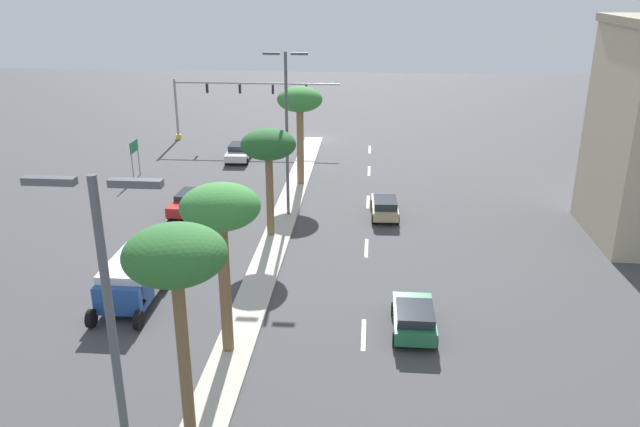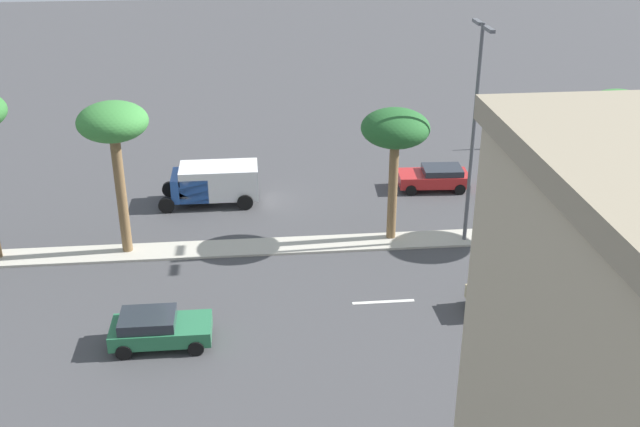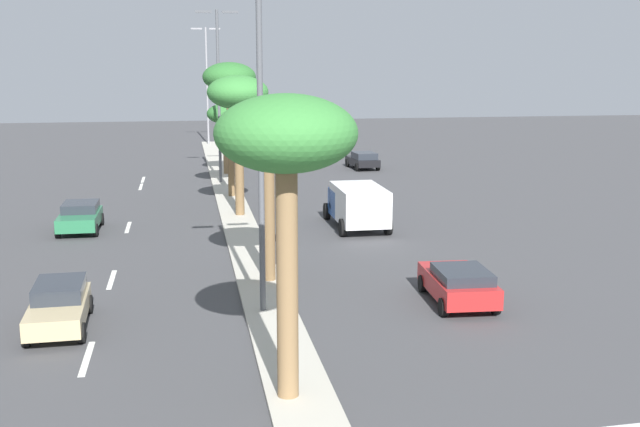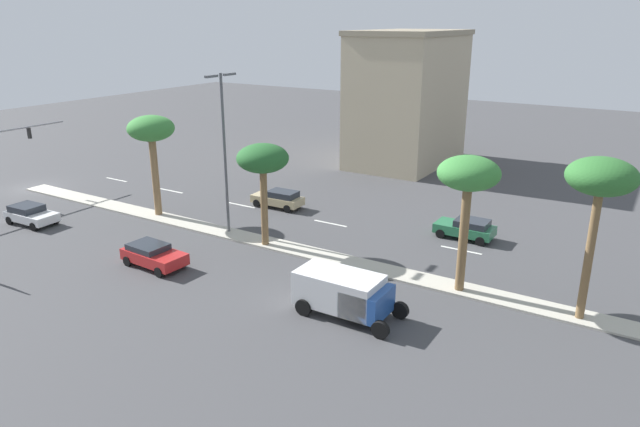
{
  "view_description": "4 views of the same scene",
  "coord_description": "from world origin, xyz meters",
  "px_view_note": "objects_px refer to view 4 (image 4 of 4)",
  "views": [
    {
      "loc": [
        -5.86,
        63.79,
        15.69
      ],
      "look_at": [
        -3.27,
        32.28,
        3.86
      ],
      "focal_mm": 35.62,
      "sensor_mm": 36.0,
      "label": 1
    },
    {
      "loc": [
        -34.26,
        33.48,
        17.72
      ],
      "look_at": [
        0.34,
        30.08,
        1.64
      ],
      "focal_mm": 42.3,
      "sensor_mm": 36.0,
      "label": 2
    },
    {
      "loc": [
        -2.77,
        -3.39,
        8.62
      ],
      "look_at": [
        3.06,
        30.15,
        1.95
      ],
      "focal_mm": 44.2,
      "sensor_mm": 36.0,
      "label": 3
    },
    {
      "loc": [
        29.51,
        48.67,
        14.58
      ],
      "look_at": [
        1.31,
        31.28,
        3.43
      ],
      "focal_mm": 32.49,
      "sensor_mm": 36.0,
      "label": 4
    }
  ],
  "objects_px": {
    "commercial_building": "(408,98)",
    "sedan_green_inboard": "(466,228)",
    "sedan_red_leading": "(153,255)",
    "palm_tree_inboard": "(601,181)",
    "sedan_tan_trailing": "(279,198)",
    "sedan_white_near": "(31,214)",
    "palm_tree_rear": "(468,178)",
    "street_lamp_near": "(224,143)",
    "palm_tree_far": "(263,161)",
    "box_truck": "(346,293)",
    "palm_tree_mid": "(151,132)"
  },
  "relations": [
    {
      "from": "sedan_white_near",
      "to": "sedan_tan_trailing",
      "type": "bearing_deg",
      "value": 133.95
    },
    {
      "from": "commercial_building",
      "to": "palm_tree_far",
      "type": "height_order",
      "value": "commercial_building"
    },
    {
      "from": "street_lamp_near",
      "to": "sedan_red_leading",
      "type": "relative_size",
      "value": 2.6
    },
    {
      "from": "palm_tree_mid",
      "to": "sedan_red_leading",
      "type": "height_order",
      "value": "palm_tree_mid"
    },
    {
      "from": "palm_tree_rear",
      "to": "street_lamp_near",
      "type": "height_order",
      "value": "street_lamp_near"
    },
    {
      "from": "commercial_building",
      "to": "sedan_green_inboard",
      "type": "relative_size",
      "value": 3.47
    },
    {
      "from": "street_lamp_near",
      "to": "sedan_tan_trailing",
      "type": "height_order",
      "value": "street_lamp_near"
    },
    {
      "from": "palm_tree_mid",
      "to": "sedan_white_near",
      "type": "relative_size",
      "value": 1.9
    },
    {
      "from": "commercial_building",
      "to": "sedan_tan_trailing",
      "type": "distance_m",
      "value": 20.99
    },
    {
      "from": "palm_tree_far",
      "to": "palm_tree_inboard",
      "type": "xyz_separation_m",
      "value": [
        -0.25,
        19.78,
        1.43
      ]
    },
    {
      "from": "palm_tree_far",
      "to": "sedan_green_inboard",
      "type": "bearing_deg",
      "value": 127.4
    },
    {
      "from": "commercial_building",
      "to": "street_lamp_near",
      "type": "relative_size",
      "value": 1.26
    },
    {
      "from": "sedan_green_inboard",
      "to": "palm_tree_far",
      "type": "bearing_deg",
      "value": -52.6
    },
    {
      "from": "palm_tree_inboard",
      "to": "box_truck",
      "type": "height_order",
      "value": "palm_tree_inboard"
    },
    {
      "from": "box_truck",
      "to": "palm_tree_rear",
      "type": "bearing_deg",
      "value": 144.98
    },
    {
      "from": "sedan_white_near",
      "to": "palm_tree_far",
      "type": "bearing_deg",
      "value": 107.83
    },
    {
      "from": "sedan_green_inboard",
      "to": "sedan_red_leading",
      "type": "distance_m",
      "value": 21.1
    },
    {
      "from": "sedan_red_leading",
      "to": "sedan_white_near",
      "type": "bearing_deg",
      "value": -93.04
    },
    {
      "from": "palm_tree_inboard",
      "to": "sedan_green_inboard",
      "type": "xyz_separation_m",
      "value": [
        -8.25,
        -8.66,
        -6.57
      ]
    },
    {
      "from": "sedan_green_inboard",
      "to": "palm_tree_inboard",
      "type": "bearing_deg",
      "value": 46.41
    },
    {
      "from": "palm_tree_mid",
      "to": "palm_tree_inboard",
      "type": "xyz_separation_m",
      "value": [
        0.47,
        30.68,
        0.73
      ]
    },
    {
      "from": "commercial_building",
      "to": "sedan_red_leading",
      "type": "xyz_separation_m",
      "value": [
        33.69,
        -2.08,
        -6.04
      ]
    },
    {
      "from": "street_lamp_near",
      "to": "box_truck",
      "type": "bearing_deg",
      "value": 64.56
    },
    {
      "from": "commercial_building",
      "to": "palm_tree_inboard",
      "type": "xyz_separation_m",
      "value": [
        27.06,
        21.54,
        0.54
      ]
    },
    {
      "from": "street_lamp_near",
      "to": "palm_tree_far",
      "type": "bearing_deg",
      "value": 80.28
    },
    {
      "from": "box_truck",
      "to": "palm_tree_mid",
      "type": "bearing_deg",
      "value": -107.32
    },
    {
      "from": "commercial_building",
      "to": "sedan_white_near",
      "type": "distance_m",
      "value": 37.06
    },
    {
      "from": "palm_tree_far",
      "to": "palm_tree_rear",
      "type": "xyz_separation_m",
      "value": [
        -0.18,
        13.47,
        0.72
      ]
    },
    {
      "from": "sedan_tan_trailing",
      "to": "sedan_red_leading",
      "type": "distance_m",
      "value": 13.72
    },
    {
      "from": "sedan_green_inboard",
      "to": "palm_tree_rear",
      "type": "bearing_deg",
      "value": 15.79
    },
    {
      "from": "commercial_building",
      "to": "sedan_green_inboard",
      "type": "xyz_separation_m",
      "value": [
        18.81,
        12.88,
        -6.03
      ]
    },
    {
      "from": "palm_tree_rear",
      "to": "street_lamp_near",
      "type": "bearing_deg",
      "value": -91.54
    },
    {
      "from": "palm_tree_rear",
      "to": "sedan_green_inboard",
      "type": "bearing_deg",
      "value": -164.21
    },
    {
      "from": "sedan_red_leading",
      "to": "palm_tree_inboard",
      "type": "bearing_deg",
      "value": 105.69
    },
    {
      "from": "sedan_tan_trailing",
      "to": "commercial_building",
      "type": "bearing_deg",
      "value": 173.31
    },
    {
      "from": "sedan_green_inboard",
      "to": "box_truck",
      "type": "bearing_deg",
      "value": -6.9
    },
    {
      "from": "sedan_red_leading",
      "to": "palm_tree_far",
      "type": "bearing_deg",
      "value": 148.97
    },
    {
      "from": "palm_tree_mid",
      "to": "street_lamp_near",
      "type": "distance_m",
      "value": 7.16
    },
    {
      "from": "palm_tree_far",
      "to": "palm_tree_inboard",
      "type": "bearing_deg",
      "value": 90.73
    },
    {
      "from": "sedan_green_inboard",
      "to": "sedan_white_near",
      "type": "relative_size",
      "value": 0.99
    },
    {
      "from": "palm_tree_far",
      "to": "box_truck",
      "type": "xyz_separation_m",
      "value": [
        5.62,
        9.41,
        -4.63
      ]
    },
    {
      "from": "sedan_green_inboard",
      "to": "sedan_red_leading",
      "type": "relative_size",
      "value": 0.94
    },
    {
      "from": "palm_tree_rear",
      "to": "sedan_tan_trailing",
      "type": "xyz_separation_m",
      "value": [
        -7.16,
        -17.57,
        -5.85
      ]
    },
    {
      "from": "palm_tree_far",
      "to": "sedan_white_near",
      "type": "xyz_separation_m",
      "value": [
        5.65,
        -17.58,
        -5.14
      ]
    },
    {
      "from": "palm_tree_rear",
      "to": "palm_tree_inboard",
      "type": "distance_m",
      "value": 6.35
    },
    {
      "from": "sedan_red_leading",
      "to": "box_truck",
      "type": "bearing_deg",
      "value": 93.32
    },
    {
      "from": "palm_tree_far",
      "to": "sedan_red_leading",
      "type": "height_order",
      "value": "palm_tree_far"
    },
    {
      "from": "sedan_white_near",
      "to": "palm_tree_mid",
      "type": "bearing_deg",
      "value": 133.67
    },
    {
      "from": "street_lamp_near",
      "to": "commercial_building",
      "type": "bearing_deg",
      "value": 175.74
    },
    {
      "from": "sedan_green_inboard",
      "to": "sedan_white_near",
      "type": "bearing_deg",
      "value": -63.75
    }
  ]
}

